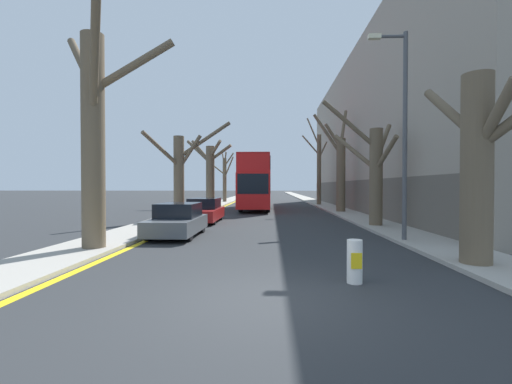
% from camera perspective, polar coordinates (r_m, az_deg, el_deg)
% --- Properties ---
extents(ground_plane, '(300.00, 300.00, 0.00)m').
position_cam_1_polar(ground_plane, '(6.37, 0.71, -17.74)').
color(ground_plane, '#2B2D30').
extents(sidewalk_left, '(2.23, 120.00, 0.12)m').
position_cam_1_polar(sidewalk_left, '(56.38, -3.59, -1.04)').
color(sidewalk_left, '#A39E93').
rests_on(sidewalk_left, ground).
extents(sidewalk_right, '(2.23, 120.00, 0.12)m').
position_cam_1_polar(sidewalk_right, '(56.34, 8.16, -1.05)').
color(sidewalk_right, '#A39E93').
rests_on(sidewalk_right, ground).
extents(building_facade_right, '(10.08, 39.58, 13.22)m').
position_cam_1_polar(building_facade_right, '(32.79, 23.63, 8.88)').
color(building_facade_right, '#9E9384').
rests_on(building_facade_right, ground).
extents(kerb_line_stripe, '(0.24, 120.00, 0.01)m').
position_cam_1_polar(kerb_line_stripe, '(56.26, -2.28, -1.10)').
color(kerb_line_stripe, yellow).
rests_on(kerb_line_stripe, ground).
extents(street_tree_left_0, '(4.00, 3.20, 7.11)m').
position_cam_1_polar(street_tree_left_0, '(11.94, -25.31, 8.99)').
color(street_tree_left_0, brown).
rests_on(street_tree_left_0, ground).
extents(street_tree_left_1, '(4.51, 3.40, 6.07)m').
position_cam_1_polar(street_tree_left_1, '(21.10, -12.50, 3.23)').
color(street_tree_left_1, brown).
rests_on(street_tree_left_1, ground).
extents(street_tree_left_2, '(4.67, 2.91, 6.53)m').
position_cam_1_polar(street_tree_left_2, '(32.56, -7.72, 3.30)').
color(street_tree_left_2, brown).
rests_on(street_tree_left_2, ground).
extents(street_tree_left_3, '(3.75, 3.59, 6.28)m').
position_cam_1_polar(street_tree_left_3, '(42.88, -5.26, 2.57)').
color(street_tree_left_3, brown).
rests_on(street_tree_left_3, ground).
extents(street_tree_right_0, '(1.77, 4.52, 4.99)m').
position_cam_1_polar(street_tree_right_0, '(10.11, 33.18, 4.23)').
color(street_tree_right_0, brown).
rests_on(street_tree_right_0, ground).
extents(street_tree_right_1, '(3.79, 4.00, 6.35)m').
position_cam_1_polar(street_tree_right_1, '(18.01, 18.99, 3.49)').
color(street_tree_right_1, brown).
rests_on(street_tree_right_1, ground).
extents(street_tree_right_2, '(2.86, 1.72, 8.08)m').
position_cam_1_polar(street_tree_right_2, '(27.03, 13.78, 3.82)').
color(street_tree_right_2, brown).
rests_on(street_tree_right_2, ground).
extents(street_tree_right_3, '(2.63, 1.74, 9.48)m').
position_cam_1_polar(street_tree_right_3, '(36.96, 10.37, 4.18)').
color(street_tree_right_3, brown).
rests_on(street_tree_right_3, ground).
extents(double_decker_bus, '(2.53, 11.52, 4.53)m').
position_cam_1_polar(double_decker_bus, '(30.26, 0.04, 1.96)').
color(double_decker_bus, red).
rests_on(double_decker_bus, ground).
extents(parked_car_0, '(1.75, 3.91, 1.34)m').
position_cam_1_polar(parked_car_0, '(14.36, -12.92, -4.67)').
color(parked_car_0, '#4C5156').
rests_on(parked_car_0, ground).
extents(parked_car_1, '(1.78, 4.31, 1.36)m').
position_cam_1_polar(parked_car_1, '(19.70, -8.66, -3.12)').
color(parked_car_1, maroon).
rests_on(parked_car_1, ground).
extents(lamp_post, '(1.40, 0.20, 7.54)m').
position_cam_1_polar(lamp_post, '(13.52, 23.17, 10.20)').
color(lamp_post, '#4C4F54').
rests_on(lamp_post, ground).
extents(traffic_bollard, '(0.32, 0.33, 0.91)m').
position_cam_1_polar(traffic_bollard, '(7.63, 16.12, -11.05)').
color(traffic_bollard, white).
rests_on(traffic_bollard, ground).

